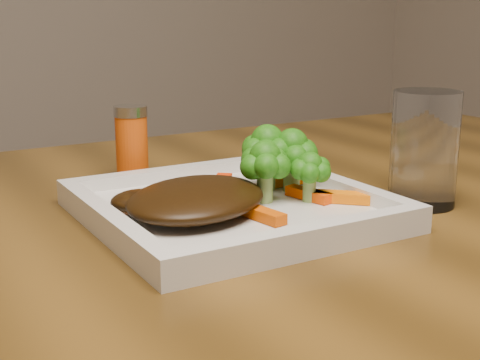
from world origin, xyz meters
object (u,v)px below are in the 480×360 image
plate (231,212)px  drinking_glass (424,149)px  spice_shaker (132,145)px  steak (196,199)px

plate → drinking_glass: size_ratio=2.25×
spice_shaker → drinking_glass: 0.33m
spice_shaker → drinking_glass: (0.23, -0.24, 0.01)m
plate → spice_shaker: (-0.03, 0.18, 0.04)m
plate → steak: bearing=-171.3°
plate → steak: (-0.04, -0.01, 0.02)m
steak → drinking_glass: size_ratio=1.27×
steak → spice_shaker: (0.01, 0.18, 0.02)m
spice_shaker → steak: bearing=-92.5°
plate → drinking_glass: drinking_glass is taller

